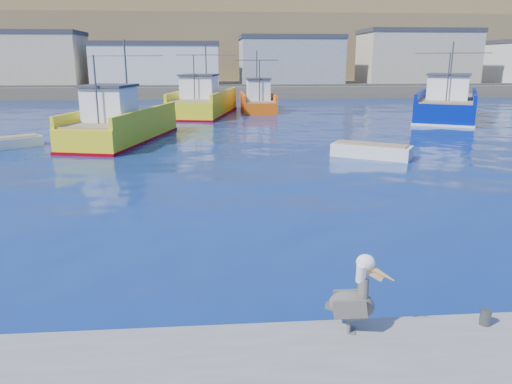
% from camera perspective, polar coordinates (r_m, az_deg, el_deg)
% --- Properties ---
extents(ground, '(260.00, 260.00, 0.00)m').
position_cam_1_polar(ground, '(12.47, 4.21, -9.69)').
color(ground, '#071F51').
rests_on(ground, ground).
extents(dock_bollards, '(36.20, 0.20, 0.30)m').
position_cam_1_polar(dock_bollards, '(9.34, 11.40, -14.44)').
color(dock_bollards, '#4C4C4C').
rests_on(dock_bollards, dock).
extents(far_shore, '(200.00, 81.00, 24.00)m').
position_cam_1_polar(far_shore, '(120.47, -4.16, 16.69)').
color(far_shore, brown).
rests_on(far_shore, ground).
extents(trawler_yellow_a, '(6.36, 11.80, 6.51)m').
position_cam_1_polar(trawler_yellow_a, '(33.80, -15.19, 7.35)').
color(trawler_yellow_a, yellow).
rests_on(trawler_yellow_a, ground).
extents(trawler_yellow_b, '(6.87, 13.22, 6.68)m').
position_cam_1_polar(trawler_yellow_b, '(49.04, -6.02, 10.07)').
color(trawler_yellow_b, yellow).
rests_on(trawler_yellow_b, ground).
extents(trawler_blue, '(10.55, 14.37, 6.82)m').
position_cam_1_polar(trawler_blue, '(48.86, 20.99, 9.24)').
color(trawler_blue, '#00137E').
rests_on(trawler_blue, ground).
extents(boat_orange, '(4.49, 8.58, 6.11)m').
position_cam_1_polar(boat_orange, '(52.17, 0.18, 10.36)').
color(boat_orange, '#EB560B').
rests_on(boat_orange, ground).
extents(skiff_left, '(3.78, 3.39, 0.82)m').
position_cam_1_polar(skiff_left, '(33.70, -26.49, 4.96)').
color(skiff_left, silver).
rests_on(skiff_left, ground).
extents(skiff_mid, '(4.36, 3.48, 0.92)m').
position_cam_1_polar(skiff_mid, '(28.02, 13.04, 4.48)').
color(skiff_mid, silver).
rests_on(skiff_mid, ground).
extents(pelican, '(1.18, 0.67, 1.47)m').
position_cam_1_polar(pelican, '(9.10, 11.16, -11.88)').
color(pelican, '#595451').
rests_on(pelican, dock).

